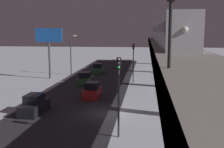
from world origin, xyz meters
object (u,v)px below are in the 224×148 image
object	(u,v)px
subway_train	(164,31)
sedan_red	(92,91)
sedan_green_2	(98,69)
sedan_green	(85,79)
rail_signal	(171,10)
traffic_light_mid	(133,57)
commercial_billboard	(49,40)
sedan_black	(34,105)
traffic_light_near	(119,86)

from	to	relation	value
subway_train	sedan_red	distance (m)	19.79
sedan_green_2	sedan_green	bearing A→B (deg)	90.00
subway_train	rail_signal	distance (m)	36.54
subway_train	sedan_green	world-z (taller)	subway_train
traffic_light_mid	commercial_billboard	distance (m)	15.30
sedan_black	sedan_red	world-z (taller)	same
sedan_black	sedan_red	bearing A→B (deg)	-121.32
rail_signal	sedan_red	xyz separation A→B (m)	(7.87, -21.03, -8.58)
sedan_black	traffic_light_mid	distance (m)	21.13
sedan_black	traffic_light_mid	bearing A→B (deg)	-116.48
subway_train	sedan_black	size ratio (longest dim) A/B	12.16
sedan_green	traffic_light_mid	bearing A→B (deg)	-161.63
sedan_green_2	sedan_red	xyz separation A→B (m)	(-2.80, 20.68, 0.00)
subway_train	sedan_red	world-z (taller)	subway_train
sedan_green	traffic_light_mid	size ratio (longest dim) A/B	0.66
traffic_light_near	subway_train	bearing A→B (deg)	-99.95
subway_train	sedan_green_2	distance (m)	15.57
sedan_green	sedan_green_2	xyz separation A→B (m)	(0.00, -12.06, 0.01)
sedan_green_2	traffic_light_near	size ratio (longest dim) A/B	0.65
subway_train	traffic_light_near	world-z (taller)	subway_train
sedan_red	traffic_light_mid	distance (m)	12.53
sedan_red	commercial_billboard	world-z (taller)	commercial_billboard
sedan_black	sedan_red	distance (m)	8.85
subway_train	rail_signal	world-z (taller)	rail_signal
subway_train	sedan_black	xyz separation A→B (m)	(14.32, 23.02, -7.63)
rail_signal	sedan_green_2	world-z (taller)	rail_signal
sedan_black	sedan_red	xyz separation A→B (m)	(-4.60, -7.56, 0.00)
traffic_light_mid	commercial_billboard	world-z (taller)	commercial_billboard
rail_signal	traffic_light_mid	size ratio (longest dim) A/B	0.62
sedan_green_2	traffic_light_mid	world-z (taller)	traffic_light_mid
sedan_green	sedan_black	bearing A→B (deg)	83.65
rail_signal	sedan_black	distance (m)	20.26
subway_train	sedan_green_2	world-z (taller)	subway_train
sedan_green	commercial_billboard	bearing A→B (deg)	-31.65
rail_signal	traffic_light_near	distance (m)	9.91
sedan_red	commercial_billboard	xyz separation A→B (m)	(10.23, -13.20, 6.03)
rail_signal	sedan_green_2	bearing A→B (deg)	-75.65
rail_signal	sedan_green_2	distance (m)	43.89
sedan_green	sedan_red	distance (m)	9.06
sedan_green	sedan_green_2	world-z (taller)	same
rail_signal	sedan_green	world-z (taller)	rail_signal
subway_train	sedan_green	distance (m)	16.19
sedan_red	sedan_green	bearing A→B (deg)	107.99
commercial_billboard	sedan_red	bearing A→B (deg)	127.78
subway_train	sedan_green	bearing A→B (deg)	28.64
subway_train	sedan_green_2	size ratio (longest dim) A/B	13.32
sedan_green_2	traffic_light_mid	distance (m)	12.62
sedan_red	traffic_light_near	xyz separation A→B (m)	(-4.70, 13.19, 3.40)
sedan_green_2	rail_signal	bearing A→B (deg)	104.35
traffic_light_near	traffic_light_mid	distance (m)	24.30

